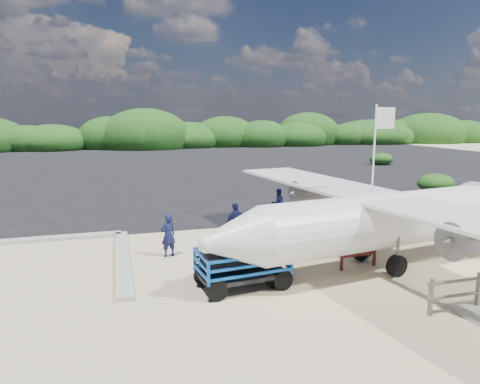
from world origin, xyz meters
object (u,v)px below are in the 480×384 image
object	(u,v)px
flagpole	(368,261)
aircraft_large	(300,167)
baggage_cart	(243,288)
crew_c	(236,223)
crew_b	(278,203)
signboard	(358,268)
crew_a	(168,235)

from	to	relation	value
flagpole	aircraft_large	bearing A→B (deg)	70.66
baggage_cart	crew_c	world-z (taller)	crew_c
crew_b	aircraft_large	world-z (taller)	aircraft_large
baggage_cart	signboard	bearing A→B (deg)	0.86
crew_c	flagpole	bearing A→B (deg)	121.01
crew_a	baggage_cart	bearing A→B (deg)	95.90
flagpole	crew_b	distance (m)	7.06
aircraft_large	signboard	bearing A→B (deg)	61.45
aircraft_large	crew_c	bearing A→B (deg)	52.00
baggage_cart	aircraft_large	bearing A→B (deg)	56.53
crew_a	aircraft_large	world-z (taller)	aircraft_large
baggage_cart	crew_b	size ratio (longest dim) A/B	1.95
signboard	crew_c	bearing A→B (deg)	124.54
flagpole	crew_b	bearing A→B (deg)	95.79
crew_a	aircraft_large	distance (m)	28.77
crew_b	flagpole	bearing A→B (deg)	94.82
flagpole	crew_b	world-z (taller)	flagpole
baggage_cart	signboard	xyz separation A→B (m)	(4.22, 0.51, 0.00)
baggage_cart	crew_b	bearing A→B (deg)	56.06
flagpole	crew_a	size ratio (longest dim) A/B	3.43
flagpole	crew_b	size ratio (longest dim) A/B	3.70
crew_b	signboard	bearing A→B (deg)	88.83
baggage_cart	signboard	world-z (taller)	baggage_cart
signboard	aircraft_large	xyz separation A→B (m)	(10.00, 26.92, 0.00)
signboard	crew_c	xyz separation A→B (m)	(-3.20, 3.90, 0.83)
crew_b	crew_c	bearing A→B (deg)	47.30
signboard	crew_c	world-z (taller)	crew_c
flagpole	crew_a	bearing A→B (deg)	159.70
crew_a	crew_b	xyz separation A→B (m)	(6.02, 4.50, -0.06)
flagpole	crew_a	xyz separation A→B (m)	(-6.73, 2.49, 0.79)
crew_a	crew_c	xyz separation A→B (m)	(2.80, 0.89, 0.04)
flagpole	crew_c	world-z (taller)	flagpole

